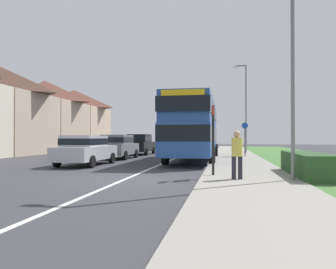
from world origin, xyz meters
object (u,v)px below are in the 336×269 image
object	(u,v)px
pedestrian_at_stop	(237,152)
street_lamp_mid	(245,103)
parked_car_grey	(118,146)
pedestrian_walking_away	(237,144)
parked_car_black	(140,143)
bus_stop_sign	(213,135)
parked_car_silver	(86,149)
street_lamp_near	(289,36)
cycle_route_sign	(245,138)
double_decker_bus	(194,126)

from	to	relation	value
pedestrian_at_stop	street_lamp_mid	size ratio (longest dim) A/B	0.21
parked_car_grey	pedestrian_walking_away	bearing A→B (deg)	12.43
parked_car_black	bus_stop_sign	bearing A→B (deg)	-66.19
bus_stop_sign	parked_car_silver	bearing A→B (deg)	147.48
street_lamp_near	parked_car_grey	bearing A→B (deg)	131.23
cycle_route_sign	street_lamp_mid	xyz separation A→B (m)	(0.32, 5.40, 3.04)
double_decker_bus	pedestrian_walking_away	xyz separation A→B (m)	(2.71, 2.71, -1.17)
parked_car_black	pedestrian_walking_away	size ratio (longest dim) A/B	2.64
street_lamp_mid	cycle_route_sign	bearing A→B (deg)	-93.44
parked_car_black	bus_stop_sign	world-z (taller)	bus_stop_sign
street_lamp_near	bus_stop_sign	bearing A→B (deg)	159.26
double_decker_bus	bus_stop_sign	distance (m)	8.72
parked_car_black	pedestrian_walking_away	bearing A→B (deg)	-25.66
pedestrian_at_stop	double_decker_bus	bearing A→B (deg)	103.34
double_decker_bus	cycle_route_sign	xyz separation A→B (m)	(3.32, 3.64, -0.72)
pedestrian_at_stop	cycle_route_sign	xyz separation A→B (m)	(1.04, 13.23, 0.45)
parked_car_black	cycle_route_sign	bearing A→B (deg)	-18.62
street_lamp_near	cycle_route_sign	bearing A→B (deg)	92.55
parked_car_black	street_lamp_mid	world-z (taller)	street_lamp_mid
double_decker_bus	pedestrian_walking_away	distance (m)	4.01
parked_car_silver	street_lamp_near	distance (m)	11.17
parked_car_black	street_lamp_near	bearing A→B (deg)	-60.43
pedestrian_at_stop	pedestrian_walking_away	xyz separation A→B (m)	(0.44, 12.30, 0.00)
double_decker_bus	parked_car_grey	xyz separation A→B (m)	(-5.25, 0.96, -1.25)
parked_car_silver	parked_car_grey	distance (m)	5.24
parked_car_black	pedestrian_walking_away	distance (m)	8.74
pedestrian_walking_away	bus_stop_sign	distance (m)	11.36
double_decker_bus	pedestrian_walking_away	size ratio (longest dim) A/B	6.71
double_decker_bus	bus_stop_sign	world-z (taller)	double_decker_bus
pedestrian_at_stop	bus_stop_sign	size ratio (longest dim) A/B	0.64
bus_stop_sign	parked_car_grey	bearing A→B (deg)	125.25
pedestrian_at_stop	pedestrian_walking_away	world-z (taller)	same
parked_car_black	bus_stop_sign	size ratio (longest dim) A/B	1.69
pedestrian_at_stop	parked_car_grey	bearing A→B (deg)	125.48
bus_stop_sign	street_lamp_near	bearing A→B (deg)	-20.74
double_decker_bus	parked_car_black	world-z (taller)	double_decker_bus
street_lamp_near	street_lamp_mid	world-z (taller)	street_lamp_near
pedestrian_at_stop	pedestrian_walking_away	size ratio (longest dim) A/B	1.00
double_decker_bus	street_lamp_near	bearing A→B (deg)	-67.62
parked_car_silver	parked_car_black	distance (m)	10.78
pedestrian_at_stop	street_lamp_mid	xyz separation A→B (m)	(1.37, 18.63, 3.49)
parked_car_silver	street_lamp_near	xyz separation A→B (m)	(9.14, -5.20, 3.78)
street_lamp_near	street_lamp_mid	xyz separation A→B (m)	(-0.26, 18.52, -0.18)
double_decker_bus	street_lamp_near	distance (m)	10.56
parked_car_silver	street_lamp_mid	size ratio (longest dim) A/B	0.58
parked_car_black	cycle_route_sign	world-z (taller)	cycle_route_sign
cycle_route_sign	parked_car_silver	bearing A→B (deg)	-137.19
pedestrian_at_stop	street_lamp_near	size ratio (longest dim) A/B	0.20
parked_car_black	street_lamp_mid	xyz separation A→B (m)	(8.80, 2.54, 3.52)
pedestrian_walking_away	cycle_route_sign	bearing A→B (deg)	56.80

